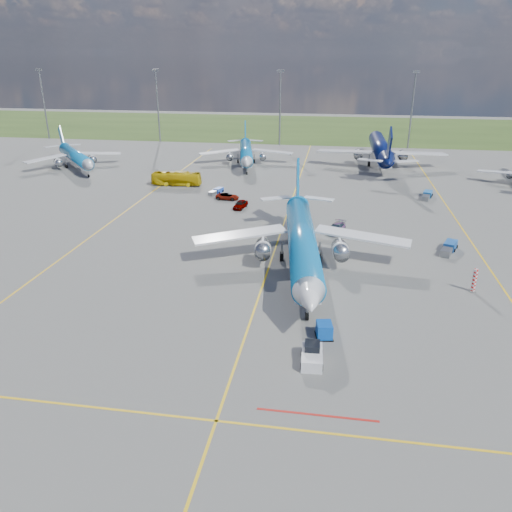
# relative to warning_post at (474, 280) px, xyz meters

# --- Properties ---
(ground) EXTENTS (400.00, 400.00, 0.00)m
(ground) POSITION_rel_warning_post_xyz_m (-26.00, -8.00, -1.50)
(ground) COLOR #585855
(ground) RESTS_ON ground
(grass_strip) EXTENTS (400.00, 80.00, 0.01)m
(grass_strip) POSITION_rel_warning_post_xyz_m (-26.00, 142.00, -1.50)
(grass_strip) COLOR #2D4719
(grass_strip) RESTS_ON ground
(taxiway_lines) EXTENTS (60.25, 160.00, 0.02)m
(taxiway_lines) POSITION_rel_warning_post_xyz_m (-25.83, 19.70, -1.49)
(taxiway_lines) COLOR gold
(taxiway_lines) RESTS_ON ground
(floodlight_masts) EXTENTS (202.20, 0.50, 22.70)m
(floodlight_masts) POSITION_rel_warning_post_xyz_m (-16.00, 102.00, 11.06)
(floodlight_masts) COLOR slate
(floodlight_masts) RESTS_ON ground
(warning_post) EXTENTS (0.50, 0.50, 3.00)m
(warning_post) POSITION_rel_warning_post_xyz_m (0.00, 0.00, 0.00)
(warning_post) COLOR red
(warning_post) RESTS_ON ground
(bg_jet_nw) EXTENTS (41.96, 42.80, 8.93)m
(bg_jet_nw) POSITION_rel_warning_post_xyz_m (-83.03, 58.45, -1.50)
(bg_jet_nw) COLOR #0C69AC
(bg_jet_nw) RESTS_ON ground
(bg_jet_nnw) EXTENTS (33.06, 39.69, 9.22)m
(bg_jet_nnw) POSITION_rel_warning_post_xyz_m (-41.14, 70.13, -1.50)
(bg_jet_nnw) COLOR #0C69AC
(bg_jet_nnw) RESTS_ON ground
(bg_jet_n) EXTENTS (35.67, 46.56, 12.10)m
(bg_jet_n) POSITION_rel_warning_post_xyz_m (-6.34, 76.36, -1.50)
(bg_jet_n) COLOR #081244
(bg_jet_n) RESTS_ON ground
(main_airliner) EXTENTS (37.62, 46.55, 11.25)m
(main_airliner) POSITION_rel_warning_post_xyz_m (-21.58, 3.83, -1.50)
(main_airliner) COLOR #0C69AC
(main_airliner) RESTS_ON ground
(pushback_tug) EXTENTS (2.16, 5.37, 1.80)m
(pushback_tug) POSITION_rel_warning_post_xyz_m (-18.88, -18.43, -0.77)
(pushback_tug) COLOR silver
(pushback_tug) RESTS_ON ground
(uld_container) EXTENTS (1.86, 2.18, 1.56)m
(uld_container) POSITION_rel_warning_post_xyz_m (-17.87, -13.65, -0.72)
(uld_container) COLOR #0D4DBA
(uld_container) RESTS_ON ground
(apron_bus) EXTENTS (11.09, 3.05, 3.06)m
(apron_bus) POSITION_rel_warning_post_xyz_m (-52.55, 45.72, 0.03)
(apron_bus) COLOR gold
(apron_bus) RESTS_ON ground
(service_car_a) EXTENTS (2.56, 4.69, 1.51)m
(service_car_a) POSITION_rel_warning_post_xyz_m (-35.15, 30.52, -0.74)
(service_car_a) COLOR #999999
(service_car_a) RESTS_ON ground
(service_car_b) EXTENTS (4.79, 2.46, 1.29)m
(service_car_b) POSITION_rel_warning_post_xyz_m (-38.86, 36.03, -0.85)
(service_car_b) COLOR #999999
(service_car_b) RESTS_ON ground
(service_car_c) EXTENTS (3.52, 5.56, 1.50)m
(service_car_c) POSITION_rel_warning_post_xyz_m (-16.99, 19.51, -0.75)
(service_car_c) COLOR #999999
(service_car_c) RESTS_ON ground
(baggage_tug_w) EXTENTS (3.42, 5.64, 1.23)m
(baggage_tug_w) POSITION_rel_warning_post_xyz_m (-0.33, 13.56, -0.92)
(baggage_tug_w) COLOR #194C97
(baggage_tug_w) RESTS_ON ground
(baggage_tug_c) EXTENTS (2.57, 4.50, 0.98)m
(baggage_tug_c) POSITION_rel_warning_post_xyz_m (-42.19, 40.38, -1.04)
(baggage_tug_c) COLOR #1C42A8
(baggage_tug_c) RESTS_ON ground
(baggage_tug_e) EXTENTS (2.88, 5.53, 1.20)m
(baggage_tug_e) POSITION_rel_warning_post_xyz_m (1.03, 43.70, -0.94)
(baggage_tug_e) COLOR #1B5EA6
(baggage_tug_e) RESTS_ON ground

